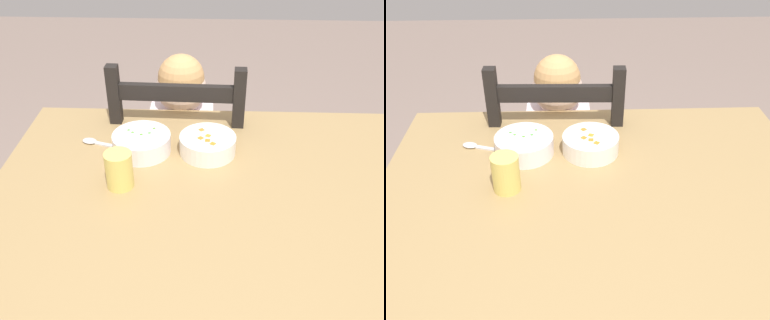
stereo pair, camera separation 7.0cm
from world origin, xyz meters
TOP-DOWN VIEW (x-y plane):
  - dining_table at (0.00, 0.00)m, footprint 1.14×0.82m
  - dining_chair at (-0.11, 0.46)m, footprint 0.43×0.43m
  - child_figure at (-0.11, 0.45)m, footprint 0.32×0.32m
  - bowl_of_peas at (-0.20, 0.16)m, footprint 0.16×0.16m
  - bowl_of_carrots at (-0.01, 0.16)m, footprint 0.16×0.16m
  - spoon at (-0.34, 0.19)m, footprint 0.14×0.06m
  - drinking_cup at (-0.23, -0.00)m, footprint 0.07×0.07m

SIDE VIEW (x-z plane):
  - dining_chair at x=-0.11m, z-range -0.03..0.93m
  - child_figure at x=-0.11m, z-range 0.15..1.09m
  - dining_table at x=0.00m, z-range 0.26..1.03m
  - spoon at x=-0.34m, z-range 0.77..0.78m
  - bowl_of_carrots at x=-0.01m, z-range 0.78..0.83m
  - bowl_of_peas at x=-0.20m, z-range 0.78..0.83m
  - drinking_cup at x=-0.23m, z-range 0.78..0.87m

